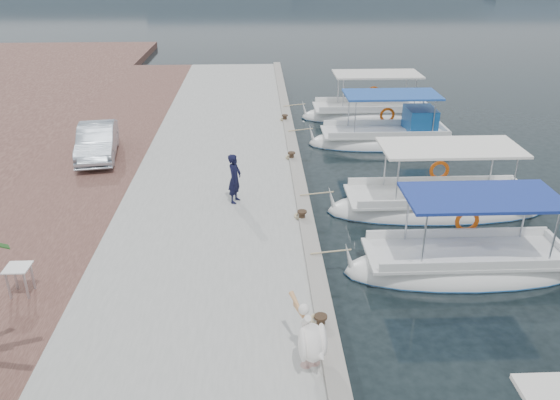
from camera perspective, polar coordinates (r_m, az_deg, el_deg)
The scene contains 13 objects.
ground at distance 15.15m, azimuth 4.05°, elevation -6.44°, with size 400.00×400.00×0.00m, color black.
concrete_quay at distance 19.44m, azimuth -6.34°, elevation 1.75°, with size 6.00×40.00×0.50m, color #9D9E98.
quay_curb at distance 19.32m, azimuth 1.87°, elevation 2.74°, with size 0.44×40.00×0.12m, color gray.
cobblestone_strip at distance 20.42m, azimuth -20.48°, elevation 1.41°, with size 4.00×40.00×0.50m, color #54322C.
fishing_caique_b at distance 15.43m, azimuth 18.71°, elevation -6.67°, with size 6.48×2.12×2.83m.
fishing_caique_c at distance 18.56m, azimuth 16.08°, elevation -0.73°, with size 7.25×2.26×2.83m.
fishing_caique_d at distance 24.41m, azimuth 11.08°, elevation 6.21°, with size 6.64×2.22×2.83m.
fishing_caique_e at distance 28.17m, azimuth 9.45°, elevation 8.73°, with size 7.01×2.31×2.83m.
mooring_bollards at distance 16.08m, azimuth 2.31°, elevation -1.58°, with size 0.28×20.28×0.33m.
pelican at distance 10.72m, azimuth 3.29°, elevation -14.39°, with size 0.77×1.50×1.16m.
fisherman at distance 17.09m, azimuth -4.76°, elevation 2.26°, with size 0.58×0.38×1.59m, color black.
parked_car at distance 22.00m, azimuth -18.56°, elevation 5.82°, with size 1.32×3.79×1.25m, color #ABB7C3.
folding_table at distance 14.03m, azimuth -25.61°, elevation -7.05°, with size 0.55×0.55×0.73m.
Camera 1 is at (-1.61, -12.81, 7.91)m, focal length 35.00 mm.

